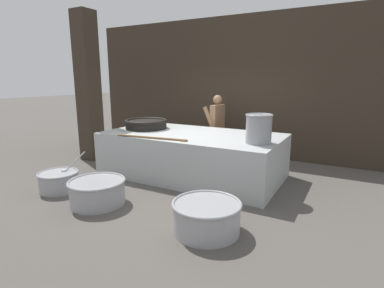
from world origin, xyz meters
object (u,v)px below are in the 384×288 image
stock_pot (259,128)px  prep_bowl_vegetables (59,180)px  cook (217,125)px  prep_bowl_meat (97,191)px  prep_bowl_extra (207,215)px  giant_wok_near (146,124)px

stock_pot → prep_bowl_vegetables: 3.84m
prep_bowl_vegetables → cook: bearing=63.9°
prep_bowl_meat → prep_bowl_vegetables: bearing=175.1°
prep_bowl_meat → prep_bowl_extra: 2.02m
stock_pot → prep_bowl_vegetables: (-3.27, -1.75, -1.00)m
stock_pot → cook: 2.34m
cook → prep_bowl_meat: size_ratio=1.77×
stock_pot → prep_bowl_meat: 3.00m
giant_wok_near → cook: 1.82m
giant_wok_near → prep_bowl_extra: bearing=-38.9°
prep_bowl_extra → prep_bowl_meat: bearing=-178.7°
prep_bowl_vegetables → prep_bowl_meat: (1.10, -0.09, 0.03)m
prep_bowl_vegetables → prep_bowl_meat: size_ratio=1.00×
cook → prep_bowl_meat: cook is taller
giant_wok_near → prep_bowl_vegetables: bearing=-103.4°
prep_bowl_meat → prep_bowl_extra: size_ratio=0.98×
stock_pot → prep_bowl_vegetables: stock_pot is taller
stock_pot → prep_bowl_meat: bearing=-139.7°
cook → prep_bowl_vegetables: cook is taller
giant_wok_near → stock_pot: size_ratio=1.88×
cook → prep_bowl_extra: size_ratio=1.73×
cook → prep_bowl_vegetables: bearing=68.9°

